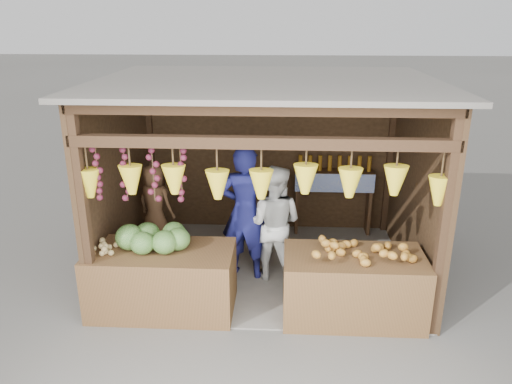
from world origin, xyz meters
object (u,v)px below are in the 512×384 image
counter_left (162,280)px  woman_standing (274,223)px  counter_right (353,286)px  vendor_seated (155,203)px  man_standing (245,213)px

counter_left → woman_standing: woman_standing is taller
counter_right → vendor_seated: 3.04m
counter_left → man_standing: man_standing is taller
woman_standing → vendor_seated: bearing=-0.0°
man_standing → vendor_seated: bearing=-6.7°
counter_right → counter_left: bearing=179.5°
counter_left → man_standing: (0.94, 0.90, 0.53)m
counter_left → vendor_seated: (-0.39, 1.36, 0.47)m
counter_left → vendor_seated: size_ratio=1.49×
man_standing → woman_standing: man_standing is taller
counter_left → vendor_seated: bearing=106.0°
counter_right → vendor_seated: size_ratio=1.41×
vendor_seated → woman_standing: bearing=-171.6°
counter_right → vendor_seated: (-2.67, 1.38, 0.47)m
counter_right → woman_standing: (-0.95, 0.90, 0.40)m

